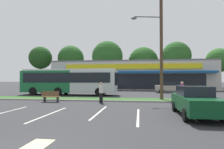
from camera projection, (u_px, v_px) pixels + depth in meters
name	position (u px, v px, depth m)	size (l,w,h in m)	color
grass_median	(106.00, 99.00, 18.39)	(56.00, 2.20, 0.12)	#2D5B23
curb_lip	(104.00, 101.00, 17.18)	(56.00, 0.24, 0.12)	gray
parking_stripe_0	(3.00, 113.00, 11.48)	(0.12, 4.80, 0.01)	silver
parking_stripe_1	(49.00, 114.00, 10.98)	(0.12, 4.80, 0.01)	silver
parking_stripe_2	(99.00, 112.00, 11.67)	(0.12, 4.80, 0.01)	silver
parking_stripe_3	(138.00, 116.00, 10.41)	(0.12, 4.80, 0.01)	silver
parking_stripe_4	(186.00, 113.00, 11.36)	(0.12, 4.80, 0.01)	silver
lot_arrow	(33.00, 148.00, 5.63)	(0.70, 1.60, 0.01)	beige
storefront_building	(132.00, 75.00, 39.09)	(30.20, 11.55, 5.48)	#BCB7AD
tree_far_left	(41.00, 58.00, 51.54)	(6.03, 6.03, 10.73)	#473323
tree_left	(71.00, 59.00, 51.65)	(6.97, 6.97, 11.00)	#473323
tree_mid_left	(107.00, 57.00, 47.36)	(7.62, 7.62, 11.38)	#473323
tree_mid	(143.00, 62.00, 50.06)	(7.79, 7.79, 10.34)	#473323
tree_mid_right	(176.00, 56.00, 45.24)	(6.74, 6.74, 10.83)	#473323
tree_right	(219.00, 60.00, 44.49)	(5.64, 5.64, 9.17)	#473323
utility_pole	(160.00, 39.00, 17.98)	(3.14, 2.38, 10.91)	#4C3826
city_bus	(69.00, 81.00, 24.27)	(12.18, 2.93, 3.25)	#196638
bus_stop_bench	(51.00, 96.00, 16.83)	(1.60, 0.45, 0.95)	brown
car_0	(195.00, 101.00, 10.43)	(1.88, 4.70, 1.62)	#0C3F1E
car_4	(51.00, 87.00, 30.40)	(4.77, 1.90, 1.47)	navy
car_5	(170.00, 87.00, 28.11)	(4.17, 1.91, 1.51)	#9E998C
pedestrian_near_bench	(182.00, 93.00, 15.25)	(0.37, 0.37, 1.81)	#1E2338
pedestrian_by_pole	(101.00, 93.00, 16.06)	(0.35, 0.35, 1.74)	black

